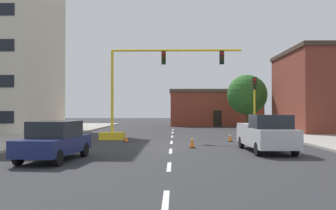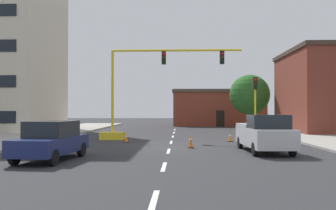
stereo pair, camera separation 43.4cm
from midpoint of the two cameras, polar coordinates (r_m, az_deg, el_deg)
The scene contains 19 objects.
ground_plane at distance 23.09m, azimuth 0.87°, elevation -6.33°, with size 160.00×160.00×0.00m, color #2D2D30.
sidewalk_left at distance 33.31m, azimuth -19.31°, elevation -4.47°, with size 6.00×56.00×0.14m, color #9E998E.
sidewalk_right at distance 33.01m, azimuth 21.82°, elevation -4.49°, with size 6.00×56.00×0.14m, color #9E998E.
lane_stripe_seg_0 at distance 9.26m, azimuth -0.83°, elevation -14.66°, with size 0.16×2.40×0.01m, color silver.
lane_stripe_seg_1 at distance 14.66m, azimuth 0.23°, elevation -9.51°, with size 0.16×2.40×0.01m, color silver.
lane_stripe_seg_2 at distance 20.11m, azimuth 0.71°, elevation -7.14°, with size 0.16×2.40×0.01m, color silver.
lane_stripe_seg_3 at distance 25.58m, azimuth 0.98°, elevation -5.78°, with size 0.16×2.40×0.01m, color silver.
lane_stripe_seg_4 at distance 31.06m, azimuth 1.15°, elevation -4.90°, with size 0.16×2.40×0.01m, color silver.
lane_stripe_seg_5 at distance 36.55m, azimuth 1.28°, elevation -4.29°, with size 0.16×2.40×0.01m, color silver.
lane_stripe_seg_6 at distance 42.04m, azimuth 1.37°, elevation -3.83°, with size 0.16×2.40×0.01m, color silver.
building_brick_center at distance 53.88m, azimuth 7.88°, elevation -0.44°, with size 12.96×7.92×5.11m.
traffic_signal_gantry at distance 27.99m, azimuth -5.21°, elevation -0.57°, with size 10.65×1.20×6.83m.
traffic_light_pole_right at distance 29.75m, azimuth 13.74°, elevation 1.73°, with size 0.32×0.47×4.80m.
tree_right_far at distance 45.28m, azimuth 12.77°, elevation 1.57°, with size 4.82×4.82×6.50m.
pickup_truck_silver at distance 20.27m, azimuth 15.24°, elevation -4.31°, with size 2.19×5.47×1.99m.
sedan_navy_near_left at distance 17.11m, azimuth -16.92°, elevation -5.24°, with size 2.30×4.66×1.74m.
traffic_cone_roadside_a at distance 21.77m, azimuth 4.09°, elevation -5.64°, with size 0.36×0.36×0.79m.
traffic_cone_roadside_b at distance 25.86m, azimuth -6.01°, elevation -5.08°, with size 0.36×0.36×0.60m.
traffic_cone_roadside_c at distance 26.55m, azimuth 10.04°, elevation -4.91°, with size 0.36×0.36×0.65m.
Camera 2 is at (0.65, -22.98, 2.22)m, focal length 39.41 mm.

